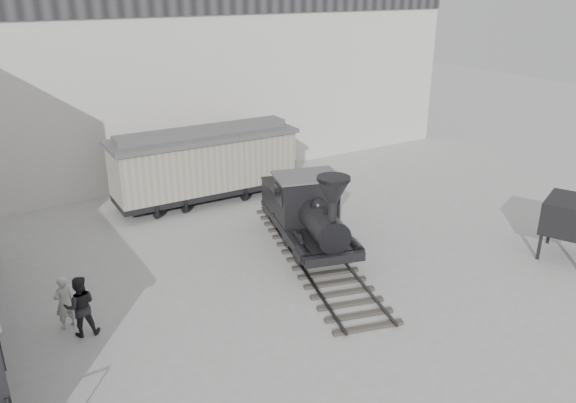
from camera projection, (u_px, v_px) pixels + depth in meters
ground at (343, 311)px, 17.20m from camera, size 90.00×90.00×0.00m
north_wall at (161, 68)px, 27.09m from camera, size 34.00×2.51×11.00m
locomotive at (309, 217)px, 20.81m from camera, size 4.77×10.28×3.55m
boxcar at (205, 163)px, 25.38m from camera, size 8.50×2.78×3.46m
visitor_a at (64, 303)px, 16.15m from camera, size 0.68×0.55×1.63m
visitor_b at (80, 306)px, 15.79m from camera, size 1.01×0.85×1.83m
coal_hopper at (569, 220)px, 20.22m from camera, size 2.51×2.32×2.21m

